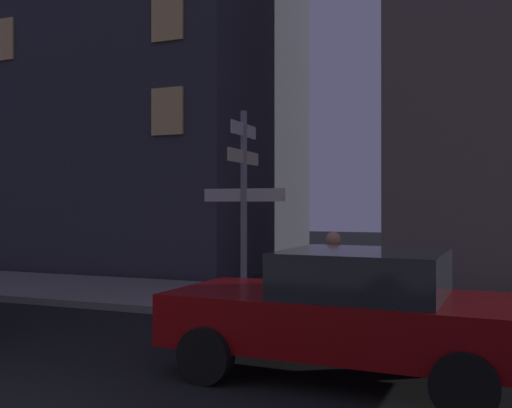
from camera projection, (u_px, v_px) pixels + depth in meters
The scene contains 5 objects.
sidewalk_kerb at pixel (241, 299), 11.88m from camera, with size 40.00×3.48×0.14m, color gray.
signpost at pixel (244, 192), 10.70m from camera, with size 1.61×1.42×3.61m.
car_side_parked at pixel (350, 310), 6.76m from camera, with size 4.31×2.20×1.48m.
cyclist at pixel (330, 289), 8.70m from camera, with size 1.82×0.33×1.61m.
building_left_block at pixel (91, 17), 20.46m from camera, with size 13.69×8.17×17.32m.
Camera 1 is at (4.64, -3.44, 2.00)m, focal length 40.64 mm.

